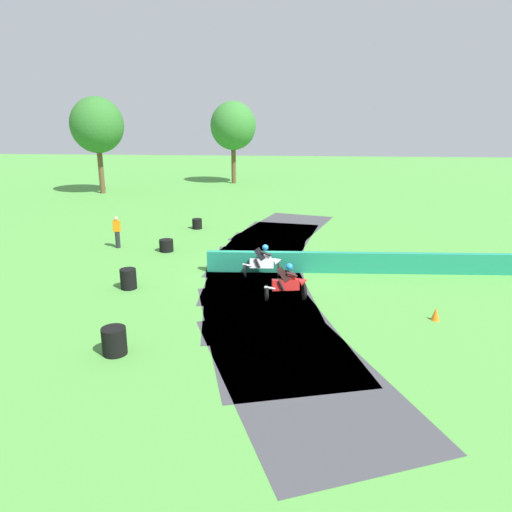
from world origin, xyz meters
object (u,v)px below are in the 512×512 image
motorcycle_lead_white (264,262)px  tire_stack_mid_b (128,279)px  tire_stack_near (197,224)px  tire_stack_mid_a (166,245)px  track_marshal (117,232)px  traffic_cone (436,314)px  motorcycle_chase_red (288,283)px  tire_stack_far (114,341)px

motorcycle_lead_white → tire_stack_mid_b: size_ratio=2.10×
tire_stack_near → motorcycle_lead_white: bearing=-61.9°
tire_stack_mid_a → tire_stack_mid_b: size_ratio=0.87×
track_marshal → tire_stack_mid_b: bearing=-66.4°
track_marshal → traffic_cone: 15.94m
tire_stack_near → track_marshal: 5.59m
tire_stack_mid_a → tire_stack_near: bearing=83.8°
motorcycle_chase_red → tire_stack_mid_a: bearing=135.3°
tire_stack_far → track_marshal: bearing=109.6°
tire_stack_near → tire_stack_mid_a: 5.05m
tire_stack_mid_a → tire_stack_mid_b: 5.39m
tire_stack_mid_b → traffic_cone: (11.21, -2.13, -0.18)m
tire_stack_near → tire_stack_far: tire_stack_far is taller
motorcycle_chase_red → tire_stack_mid_b: 6.29m
track_marshal → tire_stack_near: bearing=54.9°
motorcycle_chase_red → track_marshal: size_ratio=1.03×
motorcycle_lead_white → traffic_cone: size_ratio=3.82×
track_marshal → tire_stack_mid_a: bearing=-10.0°
track_marshal → tire_stack_far: bearing=-70.4°
motorcycle_chase_red → traffic_cone: bearing=-16.1°
motorcycle_lead_white → tire_stack_far: 8.15m
motorcycle_lead_white → tire_stack_mid_b: (-5.19, -1.89, -0.25)m
motorcycle_lead_white → tire_stack_near: motorcycle_lead_white is taller
track_marshal → traffic_cone: bearing=-30.1°
tire_stack_near → tire_stack_far: 15.75m
tire_stack_mid_a → tire_stack_far: 10.79m
tire_stack_mid_b → tire_stack_far: (1.41, -5.32, 0.00)m
motorcycle_chase_red → traffic_cone: 5.19m
motorcycle_chase_red → tire_stack_far: size_ratio=2.09×
tire_stack_mid_a → motorcycle_lead_white: bearing=-34.5°
tire_stack_mid_a → motorcycle_chase_red: bearing=-44.7°
motorcycle_chase_red → track_marshal: (-8.81, 6.56, 0.16)m
tire_stack_near → tire_stack_mid_b: (-0.64, -10.41, 0.10)m
motorcycle_lead_white → tire_stack_near: bearing=118.1°
tire_stack_near → tire_stack_mid_b: size_ratio=0.75×
tire_stack_mid_b → track_marshal: (-2.57, 5.86, 0.42)m
motorcycle_lead_white → tire_stack_far: (-3.78, -7.21, -0.25)m
tire_stack_near → tire_stack_mid_b: tire_stack_mid_b is taller
motorcycle_lead_white → motorcycle_chase_red: 2.79m
tire_stack_near → motorcycle_chase_red: bearing=-63.2°
tire_stack_mid_a → traffic_cone: bearing=-34.1°
tire_stack_near → tire_stack_mid_a: bearing=-96.2°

